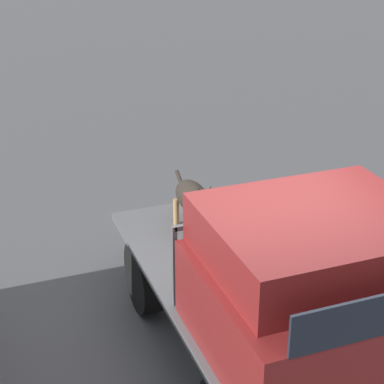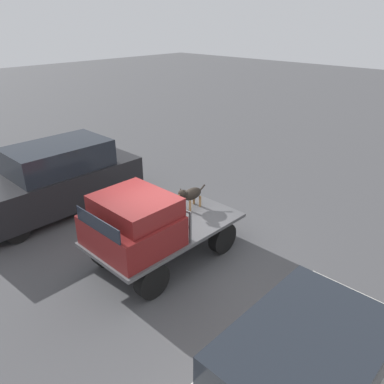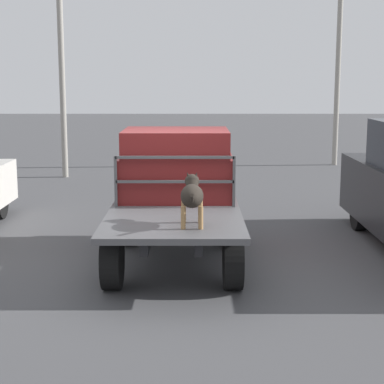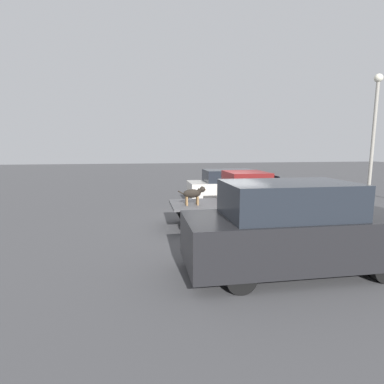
# 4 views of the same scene
# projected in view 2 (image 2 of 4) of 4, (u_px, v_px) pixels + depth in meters

# --- Properties ---
(ground_plane) EXTENTS (80.00, 80.00, 0.00)m
(ground_plane) POSITION_uv_depth(u_px,v_px,m) (167.00, 257.00, 8.89)
(ground_plane) COLOR #474749
(flatbed_truck) EXTENTS (3.58, 1.86, 0.83)m
(flatbed_truck) POSITION_uv_depth(u_px,v_px,m) (166.00, 236.00, 8.64)
(flatbed_truck) COLOR black
(flatbed_truck) RESTS_ON ground
(truck_cab) EXTENTS (1.59, 1.74, 1.06)m
(truck_cab) POSITION_uv_depth(u_px,v_px,m) (133.00, 223.00, 7.73)
(truck_cab) COLOR maroon
(truck_cab) RESTS_ON flatbed_truck
(truck_headboard) EXTENTS (0.04, 1.74, 0.74)m
(truck_headboard) POSITION_uv_depth(u_px,v_px,m) (163.00, 209.00, 8.28)
(truck_headboard) COLOR #4C4C4F
(truck_headboard) RESTS_ON flatbed_truck
(dog) EXTENTS (0.96, 0.29, 0.65)m
(dog) POSITION_uv_depth(u_px,v_px,m) (190.00, 194.00, 9.22)
(dog) COLOR #9E7547
(dog) RESTS_ON flatbed_truck
(parked_pickup_far) EXTENTS (4.92, 1.87, 2.01)m
(parked_pickup_far) POSITION_uv_depth(u_px,v_px,m) (56.00, 180.00, 10.64)
(parked_pickup_far) COLOR black
(parked_pickup_far) RESTS_ON ground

